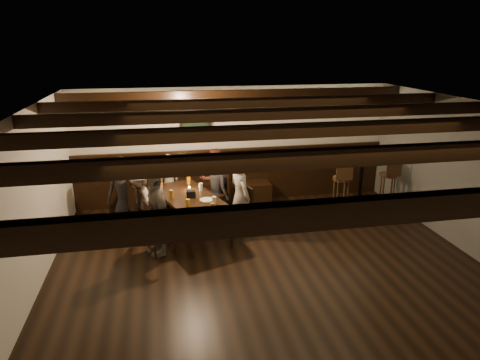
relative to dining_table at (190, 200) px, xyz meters
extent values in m
plane|color=black|center=(1.06, -1.96, -0.63)|extent=(7.00, 7.00, 0.00)
plane|color=black|center=(1.06, -1.96, 1.77)|extent=(7.00, 7.00, 0.00)
plane|color=beige|center=(1.06, 1.54, 0.57)|extent=(6.50, 0.00, 6.50)
plane|color=beige|center=(-2.19, -1.96, 0.57)|extent=(0.00, 7.00, 7.00)
cube|color=black|center=(1.06, 1.50, -0.08)|extent=(6.50, 0.08, 1.10)
cube|color=black|center=(0.26, 1.24, -0.41)|extent=(3.00, 0.45, 0.45)
cube|color=black|center=(0.26, 1.44, 1.12)|extent=(0.62, 0.12, 0.72)
cube|color=black|center=(0.26, 1.37, 1.12)|extent=(0.50, 0.02, 0.58)
cube|color=black|center=(1.06, -4.86, 1.68)|extent=(6.50, 0.10, 0.16)
cube|color=black|center=(1.06, -3.70, 1.68)|extent=(6.50, 0.10, 0.16)
cube|color=black|center=(1.06, -2.54, 1.68)|extent=(6.50, 0.10, 0.16)
cube|color=black|center=(1.06, -1.38, 1.68)|extent=(6.50, 0.10, 0.16)
cube|color=black|center=(1.06, -0.22, 1.68)|extent=(6.50, 0.10, 0.16)
cube|color=black|center=(1.06, 0.94, 1.68)|extent=(6.50, 0.10, 0.16)
sphere|color=#FFE099|center=(-1.69, 0.92, 1.56)|extent=(0.07, 0.07, 0.07)
sphere|color=#FFE099|center=(-0.32, 0.92, 1.56)|extent=(0.07, 0.07, 0.07)
sphere|color=#FFE099|center=(1.06, 0.92, 1.56)|extent=(0.07, 0.07, 0.07)
sphere|color=#FFE099|center=(2.43, 0.92, 1.56)|extent=(0.07, 0.07, 0.07)
sphere|color=#FFE099|center=(3.81, 0.92, 1.56)|extent=(0.07, 0.07, 0.07)
cube|color=black|center=(0.00, 0.00, 0.03)|extent=(1.36, 2.00, 0.05)
cylinder|color=black|center=(-0.07, -0.93, -0.31)|extent=(0.05, 0.05, 0.63)
cylinder|color=black|center=(-0.61, 0.70, -0.31)|extent=(0.05, 0.05, 0.63)
cylinder|color=black|center=(0.61, -0.70, -0.31)|extent=(0.05, 0.05, 0.63)
cylinder|color=black|center=(0.07, 0.93, -0.31)|extent=(0.05, 0.05, 0.63)
cube|color=black|center=(-0.81, 0.21, -0.18)|extent=(0.54, 0.54, 0.05)
cube|color=black|center=(-0.99, 0.15, 0.08)|extent=(0.17, 0.42, 0.47)
cube|color=black|center=(-0.52, -0.65, -0.22)|extent=(0.50, 0.50, 0.05)
cube|color=black|center=(-0.69, -0.70, 0.02)|extent=(0.16, 0.39, 0.44)
cube|color=black|center=(0.52, 0.65, -0.17)|extent=(0.56, 0.56, 0.05)
cube|color=black|center=(0.71, 0.71, 0.10)|extent=(0.18, 0.44, 0.49)
cube|color=black|center=(0.81, -0.21, -0.22)|extent=(0.50, 0.50, 0.05)
cube|color=black|center=(0.98, -0.15, 0.02)|extent=(0.16, 0.39, 0.44)
imported|color=#262528|center=(-1.14, 0.57, 0.02)|extent=(0.74, 0.59, 1.31)
imported|color=gray|center=(-0.33, 1.00, -0.02)|extent=(0.51, 0.42, 1.21)
imported|color=brown|center=(0.57, 1.14, -0.01)|extent=(0.72, 0.64, 1.24)
imported|color=#B19F96|center=(-0.85, 0.19, -0.04)|extent=(0.66, 0.87, 1.19)
imported|color=gray|center=(-0.57, -0.66, 0.06)|extent=(0.57, 0.87, 1.38)
imported|color=#242426|center=(0.57, 0.66, 0.00)|extent=(0.57, 0.71, 1.25)
imported|color=#AB9F90|center=(0.85, -0.19, 0.07)|extent=(0.48, 0.59, 1.40)
cylinder|color=#BF7219|center=(-0.49, 0.58, 0.13)|extent=(0.07, 0.07, 0.14)
cylinder|color=#BF7219|center=(0.03, 0.70, 0.13)|extent=(0.07, 0.07, 0.14)
cylinder|color=#BF7219|center=(-0.32, 0.00, 0.13)|extent=(0.07, 0.07, 0.14)
cylinder|color=silver|center=(0.22, 0.28, 0.13)|extent=(0.07, 0.07, 0.14)
cylinder|color=#BF7219|center=(-0.07, -0.50, 0.13)|extent=(0.07, 0.07, 0.14)
cylinder|color=silver|center=(0.36, -0.46, 0.13)|extent=(0.07, 0.07, 0.14)
cylinder|color=#BF7219|center=(0.30, -0.74, 0.13)|extent=(0.07, 0.07, 0.14)
cylinder|color=white|center=(0.08, -0.71, 0.06)|extent=(0.24, 0.24, 0.01)
cylinder|color=white|center=(0.27, -0.23, 0.06)|extent=(0.24, 0.24, 0.01)
cube|color=black|center=(0.02, -0.05, 0.12)|extent=(0.15, 0.10, 0.12)
cylinder|color=beige|center=(0.02, 0.32, 0.08)|extent=(0.05, 0.05, 0.05)
cylinder|color=black|center=(3.41, 0.45, -0.61)|extent=(0.45, 0.45, 0.04)
cylinder|color=black|center=(3.41, 0.45, -0.09)|extent=(0.07, 0.07, 1.03)
cylinder|color=black|center=(3.41, 0.45, 0.44)|extent=(0.62, 0.62, 0.05)
cylinder|color=#372011|center=(2.91, 0.25, 0.13)|extent=(0.35, 0.35, 0.05)
cube|color=#372011|center=(2.88, 0.08, 0.32)|extent=(0.31, 0.09, 0.33)
cylinder|color=#372011|center=(3.91, 0.30, 0.13)|extent=(0.35, 0.35, 0.05)
cube|color=#372011|center=(3.90, 0.13, 0.32)|extent=(0.31, 0.04, 0.33)
camera|label=1|loc=(-0.46, -6.98, 2.62)|focal=32.00mm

